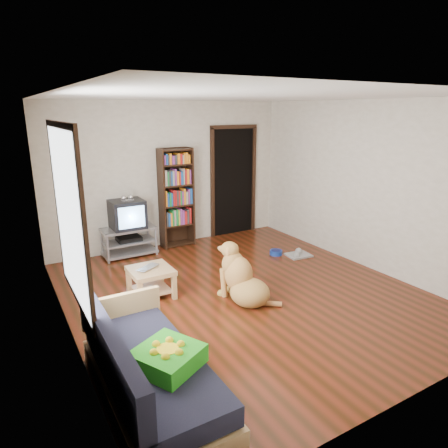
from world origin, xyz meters
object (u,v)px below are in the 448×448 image
crt_tv (127,214)px  dog (242,280)px  dog_bowl (276,252)px  sofa (147,375)px  coffee_table (151,277)px  bookshelf (176,193)px  grey_rag (299,255)px  green_cushion (168,357)px  laptop (151,268)px  tv_stand (129,240)px

crt_tv → dog: 2.60m
dog_bowl → sofa: sofa is taller
coffee_table → sofa: bearing=-111.1°
bookshelf → sofa: 4.26m
bookshelf → coffee_table: (-1.18, -1.80, -0.72)m
dog_bowl → grey_rag: dog_bowl is taller
grey_rag → sofa: (-3.49, -2.12, 0.25)m
dog_bowl → sofa: (-3.19, -2.37, 0.22)m
green_cushion → sofa: 0.33m
dog_bowl → sofa: 3.98m
laptop → bookshelf: 2.26m
tv_stand → coffee_table: tv_stand is taller
bookshelf → coffee_table: bookshelf is taller
sofa → bookshelf: bearing=62.7°
green_cushion → bookshelf: (1.80, 3.91, 0.50)m
dog_bowl → dog: size_ratio=0.25×
bookshelf → dog: (-0.19, -2.52, -0.71)m
laptop → tv_stand: size_ratio=0.37×
sofa → dog_bowl: bearing=36.6°
crt_tv → coffee_table: size_ratio=1.05×
laptop → tv_stand: (0.23, 1.74, -0.14)m
grey_rag → crt_tv: bearing=148.7°
tv_stand → bookshelf: size_ratio=0.50×
grey_rag → tv_stand: bearing=149.0°
crt_tv → dog: size_ratio=0.65×
dog_bowl → dog: (-1.46, -1.16, 0.25)m
grey_rag → bookshelf: bearing=134.3°
grey_rag → green_cushion: bearing=-145.6°
dog_bowl → coffee_table: bearing=-169.7°
laptop → coffee_table: bearing=58.0°
bookshelf → coffee_table: size_ratio=3.27×
crt_tv → sofa: (-0.97, -3.65, -0.48)m
tv_stand → crt_tv: 0.47m
laptop → grey_rag: laptop is taller
tv_stand → bookshelf: bearing=5.6°
grey_rag → bookshelf: (-1.57, 1.61, 0.99)m
grey_rag → tv_stand: (-2.52, 1.51, 0.25)m
grey_rag → bookshelf: bookshelf is taller
green_cushion → coffee_table: green_cushion is taller
sofa → dog: sofa is taller
dog_bowl → sofa: size_ratio=0.12×
laptop → crt_tv: size_ratio=0.58×
dog_bowl → dog: dog is taller
dog_bowl → grey_rag: (0.30, -0.25, -0.03)m
bookshelf → laptop: bearing=-122.9°
laptop → grey_rag: size_ratio=0.84×
green_cushion → laptop: (0.62, 2.08, -0.09)m
sofa → tv_stand: bearing=75.0°
dog_bowl → bookshelf: 2.09m
grey_rag → sofa: size_ratio=0.22×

